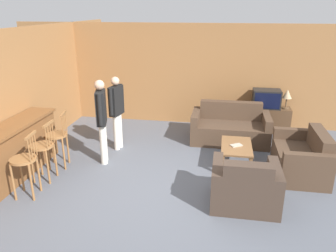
{
  "coord_description": "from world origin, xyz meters",
  "views": [
    {
      "loc": [
        0.89,
        -4.86,
        2.96
      ],
      "look_at": [
        -0.09,
        0.86,
        0.85
      ],
      "focal_mm": 35.0,
      "sensor_mm": 36.0,
      "label": 1
    }
  ],
  "objects_px": {
    "armchair_near": "(245,187)",
    "coffee_table": "(236,148)",
    "tv_unit": "(264,119)",
    "person_by_counter": "(102,117)",
    "tv": "(266,99)",
    "person_by_window": "(117,109)",
    "table_lamp": "(287,95)",
    "couch_far": "(230,128)",
    "book_on_table": "(236,145)",
    "loveseat_right": "(302,158)",
    "bar_chair_near": "(25,163)",
    "bar_chair_mid": "(43,150)",
    "bar_chair_far": "(57,138)"
  },
  "relations": [
    {
      "from": "bar_chair_far",
      "to": "couch_far",
      "type": "distance_m",
      "value": 3.81
    },
    {
      "from": "tv",
      "to": "person_by_window",
      "type": "bearing_deg",
      "value": -152.75
    },
    {
      "from": "couch_far",
      "to": "book_on_table",
      "type": "distance_m",
      "value": 1.31
    },
    {
      "from": "coffee_table",
      "to": "person_by_window",
      "type": "height_order",
      "value": "person_by_window"
    },
    {
      "from": "person_by_counter",
      "to": "tv",
      "type": "bearing_deg",
      "value": 35.7
    },
    {
      "from": "book_on_table",
      "to": "bar_chair_far",
      "type": "bearing_deg",
      "value": -170.16
    },
    {
      "from": "tv_unit",
      "to": "coffee_table",
      "type": "bearing_deg",
      "value": -109.31
    },
    {
      "from": "tv",
      "to": "person_by_window",
      "type": "distance_m",
      "value": 3.7
    },
    {
      "from": "table_lamp",
      "to": "person_by_counter",
      "type": "height_order",
      "value": "person_by_counter"
    },
    {
      "from": "couch_far",
      "to": "coffee_table",
      "type": "distance_m",
      "value": 1.28
    },
    {
      "from": "person_by_counter",
      "to": "loveseat_right",
      "type": "bearing_deg",
      "value": 2.6
    },
    {
      "from": "couch_far",
      "to": "armchair_near",
      "type": "distance_m",
      "value": 2.66
    },
    {
      "from": "bar_chair_mid",
      "to": "armchair_near",
      "type": "height_order",
      "value": "bar_chair_mid"
    },
    {
      "from": "bar_chair_far",
      "to": "person_by_counter",
      "type": "height_order",
      "value": "person_by_counter"
    },
    {
      "from": "coffee_table",
      "to": "person_by_counter",
      "type": "xyz_separation_m",
      "value": [
        -2.61,
        -0.29,
        0.59
      ]
    },
    {
      "from": "loveseat_right",
      "to": "bar_chair_near",
      "type": "bearing_deg",
      "value": -160.99
    },
    {
      "from": "bar_chair_mid",
      "to": "tv_unit",
      "type": "relative_size",
      "value": 0.9
    },
    {
      "from": "bar_chair_near",
      "to": "bar_chair_far",
      "type": "height_order",
      "value": "same"
    },
    {
      "from": "bar_chair_far",
      "to": "tv",
      "type": "relative_size",
      "value": 1.66
    },
    {
      "from": "tv_unit",
      "to": "table_lamp",
      "type": "height_order",
      "value": "table_lamp"
    },
    {
      "from": "armchair_near",
      "to": "tv_unit",
      "type": "bearing_deg",
      "value": 79.6
    },
    {
      "from": "tv_unit",
      "to": "person_by_counter",
      "type": "bearing_deg",
      "value": -144.27
    },
    {
      "from": "armchair_near",
      "to": "person_by_window",
      "type": "distance_m",
      "value": 3.26
    },
    {
      "from": "table_lamp",
      "to": "person_by_window",
      "type": "relative_size",
      "value": 0.3
    },
    {
      "from": "bar_chair_near",
      "to": "tv",
      "type": "height_order",
      "value": "bar_chair_near"
    },
    {
      "from": "loveseat_right",
      "to": "table_lamp",
      "type": "distance_m",
      "value": 2.33
    },
    {
      "from": "armchair_near",
      "to": "coffee_table",
      "type": "bearing_deg",
      "value": 94.29
    },
    {
      "from": "bar_chair_far",
      "to": "tv_unit",
      "type": "height_order",
      "value": "bar_chair_far"
    },
    {
      "from": "book_on_table",
      "to": "person_by_window",
      "type": "bearing_deg",
      "value": 169.83
    },
    {
      "from": "loveseat_right",
      "to": "couch_far",
      "type": "bearing_deg",
      "value": 133.63
    },
    {
      "from": "bar_chair_mid",
      "to": "person_by_window",
      "type": "bearing_deg",
      "value": 61.38
    },
    {
      "from": "bar_chair_near",
      "to": "person_by_window",
      "type": "height_order",
      "value": "person_by_window"
    },
    {
      "from": "armchair_near",
      "to": "coffee_table",
      "type": "xyz_separation_m",
      "value": [
        -0.1,
        1.37,
        0.05
      ]
    },
    {
      "from": "tv_unit",
      "to": "person_by_window",
      "type": "relative_size",
      "value": 0.76
    },
    {
      "from": "bar_chair_far",
      "to": "table_lamp",
      "type": "relative_size",
      "value": 2.31
    },
    {
      "from": "tv_unit",
      "to": "person_by_counter",
      "type": "relative_size",
      "value": 0.72
    },
    {
      "from": "book_on_table",
      "to": "tv_unit",
      "type": "bearing_deg",
      "value": 70.69
    },
    {
      "from": "coffee_table",
      "to": "table_lamp",
      "type": "height_order",
      "value": "table_lamp"
    },
    {
      "from": "bar_chair_near",
      "to": "book_on_table",
      "type": "xyz_separation_m",
      "value": [
        3.4,
        1.68,
        -0.15
      ]
    },
    {
      "from": "bar_chair_near",
      "to": "book_on_table",
      "type": "bearing_deg",
      "value": 26.28
    },
    {
      "from": "couch_far",
      "to": "person_by_window",
      "type": "relative_size",
      "value": 1.09
    },
    {
      "from": "loveseat_right",
      "to": "book_on_table",
      "type": "xyz_separation_m",
      "value": [
        -1.22,
        0.09,
        0.13
      ]
    },
    {
      "from": "person_by_window",
      "to": "person_by_counter",
      "type": "xyz_separation_m",
      "value": [
        -0.06,
        -0.72,
        0.04
      ]
    },
    {
      "from": "table_lamp",
      "to": "coffee_table",
      "type": "bearing_deg",
      "value": -119.92
    },
    {
      "from": "person_by_counter",
      "to": "couch_far",
      "type": "bearing_deg",
      "value": 31.96
    },
    {
      "from": "loveseat_right",
      "to": "coffee_table",
      "type": "bearing_deg",
      "value": 174.69
    },
    {
      "from": "bar_chair_far",
      "to": "coffee_table",
      "type": "height_order",
      "value": "bar_chair_far"
    },
    {
      "from": "bar_chair_mid",
      "to": "person_by_counter",
      "type": "bearing_deg",
      "value": 47.23
    },
    {
      "from": "bar_chair_far",
      "to": "tv",
      "type": "height_order",
      "value": "bar_chair_far"
    },
    {
      "from": "book_on_table",
      "to": "person_by_counter",
      "type": "xyz_separation_m",
      "value": [
        -2.6,
        -0.26,
        0.51
      ]
    }
  ]
}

